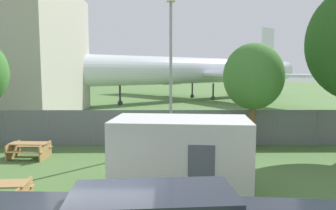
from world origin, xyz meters
The scene contains 7 objects.
perimeter_fence centered at (0.00, 11.41, 1.02)m, with size 56.07×0.07×2.03m.
airplane centered at (5.97, 40.89, 4.18)m, with size 38.31×32.57×11.65m.
portable_cabin centered at (2.06, 4.39, 1.30)m, with size 4.95×2.95×2.59m.
picnic_bench_near_cabin centered at (-5.11, 8.76, 0.48)m, with size 1.86×1.48×0.76m.
picnic_bench_open_grass centered at (-3.66, 3.04, 0.47)m, with size 1.77×1.51×0.76m.
tree_behind_benches centered at (6.24, 10.63, 3.91)m, with size 3.23×3.23×5.72m.
light_mast centered at (1.82, 10.85, 4.99)m, with size 0.44×0.44×8.23m.
Camera 1 is at (1.51, -6.88, 4.26)m, focal length 35.00 mm.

